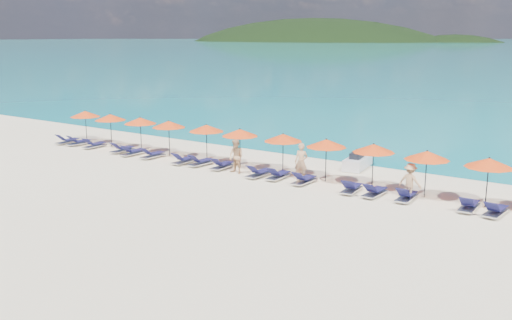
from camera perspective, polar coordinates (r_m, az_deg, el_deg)
The scene contains 35 objects.
ground at distance 27.13m, azimuth -3.63°, elevation -3.60°, with size 1400.00×1400.00×0.00m, color beige.
headland_main at distance 645.07m, azimuth 5.49°, elevation 8.34°, with size 374.00×242.00×126.50m.
headland_small at distance 605.21m, azimuth 19.03°, elevation 7.74°, with size 162.00×126.00×85.50m.
jetski at distance 33.02m, azimuth 10.12°, elevation -0.15°, with size 1.38×2.80×0.96m.
beachgoer_a at distance 29.79m, azimuth 4.54°, elevation -0.19°, with size 0.72×0.47×1.97m, color tan.
beachgoer_b at distance 31.18m, azimuth -2.00°, elevation 0.33°, with size 0.92×0.53×1.89m, color tan.
beachgoer_c at distance 27.31m, azimuth 15.15°, elevation -2.06°, with size 1.09×0.51×1.69m, color tan.
umbrella_0 at distance 41.99m, azimuth -16.71°, elevation 4.44°, with size 2.10×2.10×2.28m.
umbrella_1 at distance 39.81m, azimuth -14.37°, elevation 4.16°, with size 2.10×2.10×2.28m.
umbrella_2 at distance 37.79m, azimuth -11.50°, elevation 3.87°, with size 2.10×2.10×2.28m.
umbrella_3 at distance 35.98m, azimuth -8.72°, elevation 3.56°, with size 2.10×2.10×2.28m.
umbrella_4 at distance 34.16m, azimuth -4.98°, elevation 3.19°, with size 2.10×2.10×2.28m.
umbrella_5 at distance 32.48m, azimuth -1.62°, elevation 2.75°, with size 2.10×2.10×2.28m.
umbrella_6 at distance 30.93m, azimuth 2.73°, elevation 2.25°, with size 2.10×2.10×2.28m.
umbrella_7 at distance 29.51m, azimuth 7.05°, elevation 1.67°, with size 2.10×2.10×2.28m.
umbrella_8 at distance 28.60m, azimuth 11.68°, elevation 1.17°, with size 2.10×2.10×2.28m.
umbrella_9 at distance 27.50m, azimuth 16.73°, elevation 0.44°, with size 2.10×2.10×2.28m.
umbrella_10 at distance 26.82m, azimuth 22.27°, elevation -0.26°, with size 2.10×2.10×2.28m.
lounger_0 at distance 41.93m, azimuth -18.34°, elevation 1.85°, with size 0.63×1.70×0.66m.
lounger_1 at distance 41.14m, azimuth -17.28°, elevation 1.73°, with size 0.78×1.75×0.66m.
lounger_2 at distance 39.86m, azimuth -15.89°, elevation 1.48°, with size 0.68×1.72×0.66m.
lounger_3 at distance 37.86m, azimuth -13.24°, elevation 1.07°, with size 0.66×1.72×0.66m.
lounger_4 at distance 36.79m, azimuth -12.26°, elevation 0.79°, with size 0.65×1.71×0.66m.
lounger_5 at distance 35.73m, azimuth -10.31°, elevation 0.54°, with size 0.70×1.73×0.66m.
lounger_6 at distance 33.90m, azimuth -7.24°, elevation -0.01°, with size 0.62×1.70×0.66m.
lounger_7 at distance 33.29m, azimuth -5.56°, elevation -0.19°, with size 0.78×1.75×0.66m.
lounger_8 at distance 32.37m, azimuth -3.40°, elevation -0.52°, with size 0.68×1.72×0.66m.
lounger_9 at distance 30.50m, azimuth 0.30°, elevation -1.30°, with size 0.74×1.74×0.66m.
lounger_10 at distance 30.07m, azimuth 2.24°, elevation -1.51°, with size 0.63×1.71×0.66m.
lounger_11 at distance 29.20m, azimuth 4.82°, elevation -1.97°, with size 0.67×1.72×0.66m.
lounger_12 at distance 27.92m, azimuth 9.52°, elevation -2.78°, with size 0.79×1.76×0.66m.
lounger_13 at distance 27.47m, azimuth 11.77°, elevation -3.12°, with size 0.69×1.72×0.66m.
lounger_14 at distance 27.10m, azimuth 14.81°, elevation -3.49°, with size 0.68×1.72×0.66m.
lounger_15 at distance 26.45m, azimuth 20.52°, elevation -4.27°, with size 0.67×1.72×0.66m.
lounger_16 at distance 26.12m, azimuth 22.84°, elevation -4.67°, with size 0.79×1.75×0.66m.
Camera 1 is at (16.29, -20.36, 7.48)m, focal length 40.00 mm.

